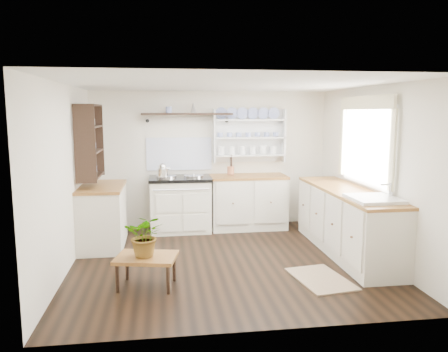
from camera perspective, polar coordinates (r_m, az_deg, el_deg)
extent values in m
cube|color=black|center=(5.90, 0.34, -10.99)|extent=(4.00, 3.80, 0.01)
cube|color=silver|center=(7.49, -1.75, 2.21)|extent=(4.00, 0.02, 2.30)
cube|color=silver|center=(6.23, 18.87, 0.49)|extent=(0.02, 3.80, 2.30)
cube|color=silver|center=(5.69, -19.99, -0.27)|extent=(0.02, 3.80, 2.30)
cube|color=white|center=(5.58, 0.36, 11.91)|extent=(4.00, 3.80, 0.01)
cube|color=white|center=(6.31, 18.08, 3.82)|extent=(0.04, 1.40, 1.00)
cube|color=white|center=(6.30, 17.92, 3.82)|extent=(0.02, 1.50, 1.10)
cube|color=#EAE9BB|center=(6.28, 17.99, 9.11)|extent=(0.04, 1.55, 0.18)
cube|color=white|center=(7.25, -5.70, -3.85)|extent=(0.97, 0.63, 0.85)
cube|color=black|center=(7.16, -5.75, -0.33)|extent=(1.01, 0.67, 0.05)
cylinder|color=silver|center=(7.15, -7.53, -0.05)|extent=(0.33, 0.33, 0.03)
cylinder|color=silver|center=(7.17, -3.98, 0.02)|extent=(0.33, 0.33, 0.03)
cylinder|color=silver|center=(6.83, -5.62, -1.79)|extent=(0.87, 0.02, 0.02)
cube|color=#F0E8CF|center=(7.40, 3.16, -3.45)|extent=(1.25, 0.60, 0.88)
cube|color=brown|center=(7.32, 3.19, -0.08)|extent=(1.27, 0.63, 0.04)
cube|color=#F0E8CF|center=(6.33, 15.71, -5.81)|extent=(0.60, 2.40, 0.88)
cube|color=brown|center=(6.23, 15.87, -1.88)|extent=(0.62, 2.43, 0.04)
cube|color=white|center=(5.59, 18.93, -4.03)|extent=(0.55, 0.60, 0.28)
cylinder|color=silver|center=(5.64, 20.84, -1.94)|extent=(0.02, 0.02, 0.22)
cube|color=#F0E8CF|center=(6.64, -15.55, -5.12)|extent=(0.60, 1.10, 0.88)
cube|color=brown|center=(6.56, -15.70, -1.38)|extent=(0.62, 1.13, 0.04)
cube|color=white|center=(7.54, 3.19, 5.29)|extent=(1.20, 0.03, 0.90)
cube|color=white|center=(7.45, 3.33, 5.25)|extent=(1.20, 0.22, 0.02)
cylinder|color=navy|center=(7.45, 3.33, 7.33)|extent=(0.20, 0.02, 0.20)
cube|color=black|center=(7.29, -4.82, 8.07)|extent=(1.50, 0.24, 0.04)
cone|color=black|center=(7.35, -9.95, 7.12)|extent=(0.06, 0.20, 0.06)
cone|color=black|center=(7.42, 0.21, 7.26)|extent=(0.06, 0.20, 0.06)
cube|color=black|center=(6.50, -17.16, 4.43)|extent=(0.28, 0.80, 1.05)
cylinder|color=#A35D3B|center=(7.34, 0.87, 0.73)|extent=(0.12, 0.12, 0.14)
cube|color=brown|center=(5.05, -10.12, -10.45)|extent=(0.74, 0.60, 0.04)
cylinder|color=black|center=(5.01, -13.79, -12.88)|extent=(0.04, 0.04, 0.32)
cylinder|color=black|center=(5.35, -12.56, -11.47)|extent=(0.04, 0.04, 0.32)
cylinder|color=black|center=(4.88, -7.31, -13.30)|extent=(0.04, 0.04, 0.32)
cylinder|color=black|center=(5.22, -6.51, -11.81)|extent=(0.04, 0.04, 0.32)
imported|color=#3F7233|center=(4.97, -10.20, -7.62)|extent=(0.49, 0.44, 0.48)
cube|color=olive|center=(5.40, 12.53, -12.98)|extent=(0.67, 0.92, 0.02)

